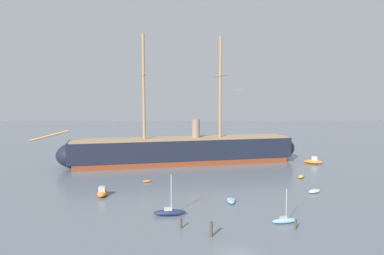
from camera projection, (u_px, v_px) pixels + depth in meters
tall_ship at (183, 150)px, 91.03m from camera, size 67.41×18.42×32.63m
sailboat_foreground_left at (170, 212)px, 52.31m from camera, size 4.83×1.75×6.18m
sailboat_foreground_right at (285, 220)px, 49.21m from camera, size 3.87×1.77×4.85m
dinghy_near_centre at (231, 201)px, 58.53m from camera, size 1.31×2.96×0.70m
motorboat_mid_left at (102, 192)px, 62.44m from camera, size 2.01×4.22×1.72m
dinghy_mid_right at (314, 191)px, 64.34m from camera, size 2.98×2.40×0.65m
dinghy_alongside_bow at (147, 181)px, 72.10m from camera, size 2.05×1.55×0.45m
dinghy_alongside_stern at (301, 176)px, 75.97m from camera, size 2.38×2.88×0.63m
sailboat_far_left at (97, 163)px, 90.53m from camera, size 3.87×2.30×4.83m
motorboat_far_right at (313, 161)px, 91.23m from camera, size 5.03×3.77×1.95m
dinghy_distant_centre at (207, 153)px, 104.98m from camera, size 3.18×2.10×0.69m
mooring_piling_nearest at (211, 229)px, 44.48m from camera, size 0.40×0.40×1.92m
mooring_piling_left_pair at (181, 223)px, 47.40m from camera, size 0.28×0.28×1.33m
mooring_piling_right_pair at (296, 224)px, 46.78m from camera, size 0.26×0.26×1.47m
seagull_in_flight at (240, 90)px, 72.17m from camera, size 1.41×0.41×0.14m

